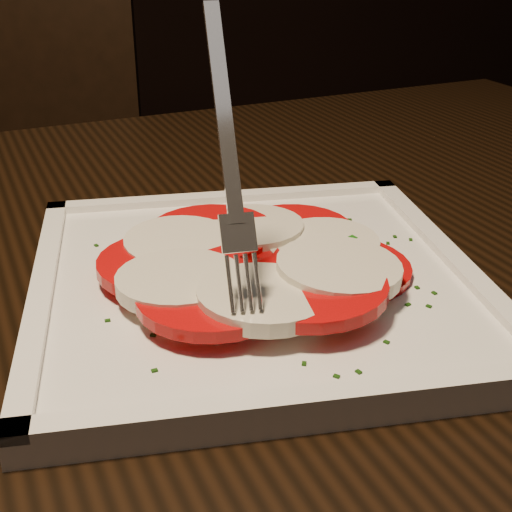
{
  "coord_description": "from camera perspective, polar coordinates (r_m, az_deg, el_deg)",
  "views": [
    {
      "loc": [
        -0.36,
        -0.26,
        0.99
      ],
      "look_at": [
        -0.22,
        0.15,
        0.78
      ],
      "focal_mm": 50.0,
      "sensor_mm": 36.0,
      "label": 1
    }
  ],
  "objects": [
    {
      "name": "chair",
      "position": [
        1.36,
        -18.17,
        4.91
      ],
      "size": [
        0.52,
        0.52,
        0.93
      ],
      "rotation": [
        0.0,
        0.0,
        -0.27
      ],
      "color": "black",
      "rests_on": "ground"
    },
    {
      "name": "plate",
      "position": [
        0.5,
        0.0,
        -2.33
      ],
      "size": [
        0.35,
        0.35,
        0.01
      ],
      "primitive_type": "cube",
      "rotation": [
        0.0,
        0.0,
        -0.16
      ],
      "color": "white",
      "rests_on": "table"
    },
    {
      "name": "caprese_salad",
      "position": [
        0.49,
        0.0,
        -0.42
      ],
      "size": [
        0.24,
        0.26,
        0.03
      ],
      "color": "#C8040A",
      "rests_on": "plate"
    },
    {
      "name": "table",
      "position": [
        0.63,
        -2.07,
        -6.77
      ],
      "size": [
        1.26,
        0.89,
        0.75
      ],
      "rotation": [
        0.0,
        0.0,
        0.08
      ],
      "color": "black",
      "rests_on": "ground"
    },
    {
      "name": "fork",
      "position": [
        0.43,
        -2.55,
        8.8
      ],
      "size": [
        0.05,
        0.11,
        0.16
      ],
      "primitive_type": null,
      "rotation": [
        0.0,
        0.0,
        -0.11
      ],
      "color": "white",
      "rests_on": "caprese_salad"
    }
  ]
}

